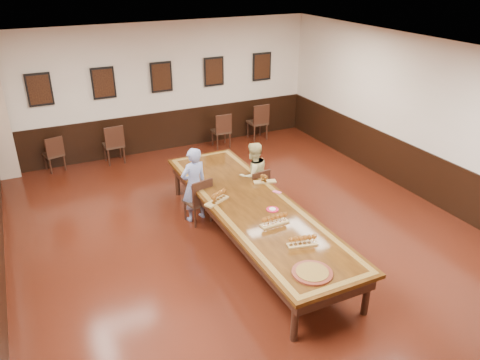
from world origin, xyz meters
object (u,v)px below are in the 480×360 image
spare_chair_c (221,130)px  spare_chair_d (257,121)px  spare_chair_b (113,143)px  carved_platter (312,273)px  person_man (194,185)px  chair_man (197,200)px  spare_chair_a (53,153)px  person_woman (253,176)px  chair_woman (256,188)px  conference_table (253,212)px

spare_chair_c → spare_chair_d: (1.14, 0.12, 0.04)m
spare_chair_b → carved_platter: size_ratio=1.50×
spare_chair_b → spare_chair_c: 2.78m
spare_chair_d → carved_platter: size_ratio=1.55×
spare_chair_d → person_man: (-3.13, -3.41, 0.23)m
chair_man → spare_chair_a: chair_man is taller
person_woman → carved_platter: 3.33m
spare_chair_a → person_man: (2.15, -3.59, 0.30)m
chair_woman → spare_chair_a: (-3.39, 3.71, -0.00)m
conference_table → carved_platter: size_ratio=7.70×
spare_chair_a → spare_chair_c: spare_chair_c is taller
chair_woman → person_woman: bearing=-90.0°
spare_chair_d → conference_table: 5.26m
chair_woman → person_woman: person_woman is taller
chair_man → person_man: bearing=-90.0°
spare_chair_d → person_man: 4.64m
spare_chair_b → person_man: size_ratio=0.67×
chair_man → chair_woman: bearing=167.4°
spare_chair_a → person_man: bearing=106.4°
person_man → conference_table: bearing=105.4°
chair_woman → conference_table: (-0.62, -1.09, 0.18)m
chair_man → spare_chair_c: size_ratio=0.99×
spare_chair_c → person_woman: 3.42m
chair_man → conference_table: chair_man is taller
person_man → spare_chair_c: bearing=-132.6°
spare_chair_c → carved_platter: size_ratio=1.42×
chair_woman → spare_chair_c: size_ratio=0.94×
carved_platter → person_man: bearing=97.6°
conference_table → carved_platter: carved_platter is taller
chair_woman → spare_chair_a: size_ratio=1.01×
chair_man → spare_chair_a: bearing=-71.0°
spare_chair_a → conference_table: bearing=105.4°
chair_man → person_woman: size_ratio=0.67×
spare_chair_a → spare_chair_c: 4.15m
spare_chair_b → spare_chair_d: spare_chair_d is taller
spare_chair_c → conference_table: size_ratio=0.18×
spare_chair_a → person_woman: 4.95m
conference_table → spare_chair_c: bearing=73.0°
chair_woman → conference_table: bearing=52.5°
spare_chair_a → spare_chair_b: size_ratio=0.89×
chair_woman → conference_table: chair_woman is taller
chair_man → person_man: 0.29m
spare_chair_d → carved_platter: bearing=67.0°
chair_woman → person_man: size_ratio=0.60×
spare_chair_b → person_woman: 4.02m
carved_platter → spare_chair_c: bearing=76.7°
spare_chair_c → person_man: bearing=60.6°
chair_woman → carved_platter: size_ratio=1.34×
conference_table → spare_chair_a: bearing=120.0°
carved_platter → chair_man: bearing=97.5°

